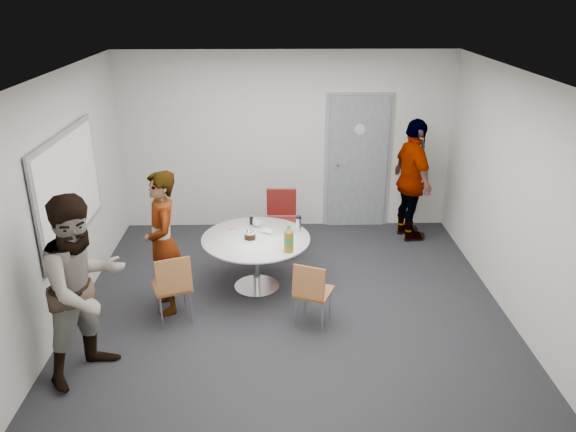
{
  "coord_description": "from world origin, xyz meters",
  "views": [
    {
      "loc": [
        -0.16,
        -5.75,
        3.53
      ],
      "look_at": [
        -0.02,
        0.25,
        1.06
      ],
      "focal_mm": 35.0,
      "sensor_mm": 36.0,
      "label": 1
    }
  ],
  "objects_px": {
    "door": "(358,162)",
    "chair_near_left": "(173,283)",
    "whiteboard": "(69,188)",
    "person_left": "(84,288)",
    "table": "(258,245)",
    "person_right": "(412,180)",
    "chair_far": "(281,215)",
    "person_main": "(163,243)",
    "chair_near_right": "(311,289)"
  },
  "relations": [
    {
      "from": "chair_far",
      "to": "person_right",
      "type": "xyz_separation_m",
      "value": [
        1.92,
        0.43,
        0.35
      ]
    },
    {
      "from": "chair_near_left",
      "to": "person_main",
      "type": "xyz_separation_m",
      "value": [
        -0.14,
        0.32,
        0.33
      ]
    },
    {
      "from": "door",
      "to": "table",
      "type": "xyz_separation_m",
      "value": [
        -1.48,
        -2.02,
        -0.43
      ]
    },
    {
      "from": "chair_near_left",
      "to": "whiteboard",
      "type": "bearing_deg",
      "value": 135.85
    },
    {
      "from": "chair_near_right",
      "to": "person_right",
      "type": "height_order",
      "value": "person_right"
    },
    {
      "from": "person_left",
      "to": "chair_far",
      "type": "bearing_deg",
      "value": 0.44
    },
    {
      "from": "chair_near_right",
      "to": "person_left",
      "type": "height_order",
      "value": "person_left"
    },
    {
      "from": "chair_far",
      "to": "person_left",
      "type": "relative_size",
      "value": 0.49
    },
    {
      "from": "door",
      "to": "chair_near_left",
      "type": "height_order",
      "value": "door"
    },
    {
      "from": "table",
      "to": "chair_near_left",
      "type": "relative_size",
      "value": 1.57
    },
    {
      "from": "chair_far",
      "to": "person_left",
      "type": "bearing_deg",
      "value": 57.11
    },
    {
      "from": "chair_far",
      "to": "whiteboard",
      "type": "bearing_deg",
      "value": 31.18
    },
    {
      "from": "table",
      "to": "person_main",
      "type": "bearing_deg",
      "value": -157.04
    },
    {
      "from": "door",
      "to": "chair_near_left",
      "type": "relative_size",
      "value": 2.51
    },
    {
      "from": "door",
      "to": "person_left",
      "type": "xyz_separation_m",
      "value": [
        -3.05,
        -3.62,
        -0.1
      ]
    },
    {
      "from": "chair_far",
      "to": "person_main",
      "type": "distance_m",
      "value": 2.04
    },
    {
      "from": "chair_near_right",
      "to": "whiteboard",
      "type": "bearing_deg",
      "value": -170.62
    },
    {
      "from": "chair_near_left",
      "to": "chair_far",
      "type": "height_order",
      "value": "chair_far"
    },
    {
      "from": "door",
      "to": "chair_far",
      "type": "distance_m",
      "value": 1.6
    },
    {
      "from": "person_main",
      "to": "whiteboard",
      "type": "bearing_deg",
      "value": -117.54
    },
    {
      "from": "person_left",
      "to": "door",
      "type": "bearing_deg",
      "value": -4.61
    },
    {
      "from": "door",
      "to": "whiteboard",
      "type": "xyz_separation_m",
      "value": [
        -3.56,
        -2.28,
        0.42
      ]
    },
    {
      "from": "table",
      "to": "person_left",
      "type": "bearing_deg",
      "value": -134.45
    },
    {
      "from": "chair_near_right",
      "to": "chair_near_left",
      "type": "bearing_deg",
      "value": -161.74
    },
    {
      "from": "chair_far",
      "to": "person_main",
      "type": "bearing_deg",
      "value": 50.22
    },
    {
      "from": "chair_far",
      "to": "person_main",
      "type": "xyz_separation_m",
      "value": [
        -1.35,
        -1.5,
        0.28
      ]
    },
    {
      "from": "whiteboard",
      "to": "person_right",
      "type": "relative_size",
      "value": 1.05
    },
    {
      "from": "chair_near_left",
      "to": "person_main",
      "type": "height_order",
      "value": "person_main"
    },
    {
      "from": "door",
      "to": "chair_near_right",
      "type": "relative_size",
      "value": 2.69
    },
    {
      "from": "table",
      "to": "person_left",
      "type": "height_order",
      "value": "person_left"
    },
    {
      "from": "door",
      "to": "table",
      "type": "distance_m",
      "value": 2.54
    },
    {
      "from": "person_left",
      "to": "whiteboard",
      "type": "bearing_deg",
      "value": 56.35
    },
    {
      "from": "person_right",
      "to": "person_main",
      "type": "bearing_deg",
      "value": 108.9
    },
    {
      "from": "chair_far",
      "to": "chair_near_left",
      "type": "bearing_deg",
      "value": 58.54
    },
    {
      "from": "person_left",
      "to": "chair_near_left",
      "type": "bearing_deg",
      "value": -2.53
    },
    {
      "from": "whiteboard",
      "to": "person_left",
      "type": "relative_size",
      "value": 1.03
    },
    {
      "from": "chair_far",
      "to": "door",
      "type": "bearing_deg",
      "value": -138.73
    },
    {
      "from": "door",
      "to": "chair_near_left",
      "type": "bearing_deg",
      "value": -130.7
    },
    {
      "from": "table",
      "to": "person_right",
      "type": "height_order",
      "value": "person_right"
    },
    {
      "from": "table",
      "to": "chair_far",
      "type": "bearing_deg",
      "value": 74.55
    },
    {
      "from": "chair_near_left",
      "to": "chair_far",
      "type": "distance_m",
      "value": 2.19
    },
    {
      "from": "chair_near_right",
      "to": "person_main",
      "type": "distance_m",
      "value": 1.75
    },
    {
      "from": "chair_near_left",
      "to": "chair_far",
      "type": "xyz_separation_m",
      "value": [
        1.21,
        1.83,
        0.05
      ]
    },
    {
      "from": "whiteboard",
      "to": "person_left",
      "type": "distance_m",
      "value": 1.53
    },
    {
      "from": "door",
      "to": "person_right",
      "type": "height_order",
      "value": "door"
    },
    {
      "from": "table",
      "to": "chair_near_right",
      "type": "height_order",
      "value": "table"
    },
    {
      "from": "table",
      "to": "chair_far",
      "type": "relative_size",
      "value": 1.45
    },
    {
      "from": "table",
      "to": "chair_near_right",
      "type": "distance_m",
      "value": 1.07
    },
    {
      "from": "chair_near_left",
      "to": "person_main",
      "type": "bearing_deg",
      "value": 92.4
    },
    {
      "from": "person_main",
      "to": "person_left",
      "type": "bearing_deg",
      "value": -41.27
    }
  ]
}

